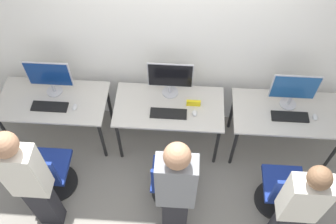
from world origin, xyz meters
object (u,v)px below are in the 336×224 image
Objects in this scene: keyboard_center at (168,114)px; person_center at (176,191)px; office_chair_right at (283,192)px; mouse_left at (75,107)px; monitor_center at (170,77)px; keyboard_right at (290,117)px; monitor_left at (49,76)px; office_chair_center at (172,182)px; mouse_center at (195,113)px; monitor_right at (294,89)px; person_left at (30,181)px; person_right at (298,207)px; office_chair_left at (49,173)px; keyboard_left at (50,107)px; mouse_right at (315,117)px.

person_center reaches higher than keyboard_center.
mouse_left is at bearing 163.34° from office_chair_right.
keyboard_right is (1.35, -0.27, -0.26)m from monitor_center.
monitor_left is 1.80m from office_chair_center.
mouse_center is 0.18× the size of monitor_right.
keyboard_center is (1.07, -0.02, -0.01)m from mouse_left.
monitor_left is 1.95m from person_center.
person_center is at bearing -0.53° from person_left.
office_chair_left is at bearing 170.73° from person_right.
office_chair_left is 1.00× the size of office_chair_right.
keyboard_left is 4.57× the size of mouse_left.
monitor_left reaches higher than mouse_right.
office_chair_left and office_chair_right have the same top height.
mouse_left is 2.42m from keyboard_right.
office_chair_center is (1.43, -0.89, -0.64)m from monitor_left.
keyboard_center is 0.75m from office_chair_center.
monitor_left reaches higher than keyboard_right.
mouse_center is 0.10× the size of office_chair_center.
monitor_right is (2.71, 0.22, 0.26)m from keyboard_left.
office_chair_center is at bearing 15.05° from person_left.
mouse_left is 1.00× the size of mouse_center.
monitor_left is at bearing 93.80° from office_chair_left.
keyboard_right is (2.42, 0.03, -0.01)m from mouse_left.
monitor_center and monitor_right have the same top height.
person_left is at bearing -84.71° from monitor_left.
monitor_left is at bearing 153.68° from person_right.
monitor_left reaches higher than mouse_center.
office_chair_right is 0.60m from person_right.
monitor_left is 1.00× the size of monitor_center.
person_left reaches higher than keyboard_right.
office_chair_right is (2.64, -0.93, -0.64)m from monitor_left.
person_right is at bearing -94.55° from keyboard_right.
monitor_center is at bearing 135.39° from mouse_center.
office_chair_right is (1.21, -0.04, 0.00)m from office_chair_center.
monitor_left is 1.09m from office_chair_left.
keyboard_right is 4.57× the size of mouse_right.
monitor_left is at bearing 139.77° from person_center.
person_left is 2.51m from person_right.
office_chair_center is 1.50m from keyboard_right.
keyboard_right is (1.35, 0.04, 0.00)m from keyboard_center.
office_chair_right is at bearing -1.85° from office_chair_center.
keyboard_center is 4.57× the size of mouse_right.
monitor_left is at bearing 176.35° from mouse_right.
person_left reaches higher than person_right.
mouse_center is at bearing -169.03° from monitor_right.
monitor_center is 1.00× the size of monitor_right.
person_left is (0.12, -1.24, -0.06)m from monitor_left.
monitor_left is at bearing 141.91° from mouse_left.
monitor_center reaches higher than mouse_center.
monitor_center is 1.87m from person_right.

